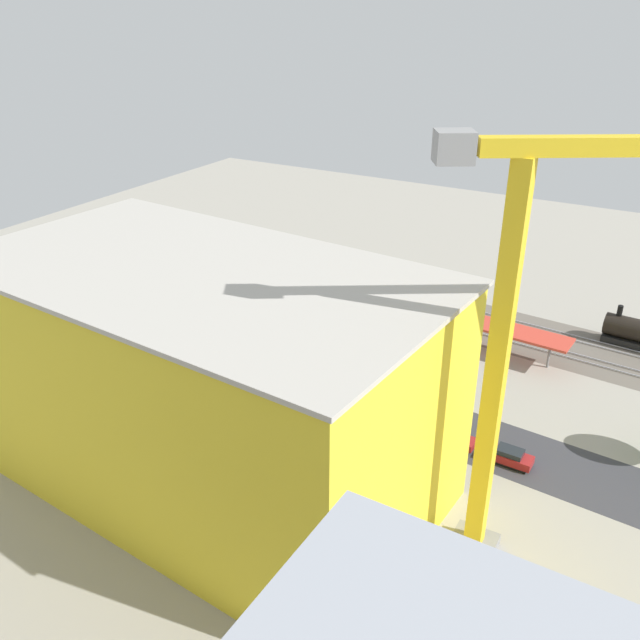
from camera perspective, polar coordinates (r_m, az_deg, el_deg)
ground_plane at (r=82.57m, az=4.96°, el=-4.73°), size 179.55×179.55×0.00m
rail_bed at (r=99.84m, az=10.11°, el=0.64°), size 112.91×21.94×0.01m
street_asphalt at (r=78.32m, az=3.22°, el=-6.51°), size 112.58×17.73×0.01m
track_rails at (r=99.76m, az=10.12°, el=0.74°), size 111.88×15.54×0.12m
platform_canopy_near at (r=93.79m, az=6.51°, el=1.66°), size 48.24×7.93×3.88m
parked_car_0 at (r=70.22m, az=15.84°, el=-11.17°), size 4.62×2.05×1.66m
parked_car_1 at (r=71.53m, az=11.35°, el=-9.88°), size 4.55×2.13×1.57m
parked_car_2 at (r=73.04m, az=6.20°, el=-8.62°), size 4.31×2.28×1.62m
parked_car_3 at (r=75.33m, az=1.87°, el=-7.27°), size 4.35×2.04×1.67m
construction_building at (r=61.29m, az=-9.67°, el=-5.29°), size 43.51×26.15×21.14m
construction_roof_slab at (r=56.54m, az=-10.47°, el=4.09°), size 44.16×26.80×0.40m
tower_crane at (r=49.46m, az=17.50°, el=-1.08°), size 23.30×15.13×34.55m
box_truck_0 at (r=75.80m, az=1.90°, el=-6.23°), size 8.60×3.61×3.30m
box_truck_1 at (r=83.83m, az=-8.55°, el=-3.17°), size 9.32×3.62×3.22m
box_truck_2 at (r=77.10m, az=-0.34°, el=-5.55°), size 9.61×3.52×3.50m
street_tree_0 at (r=78.26m, az=5.63°, el=-1.88°), size 5.05×5.05×8.18m
street_tree_2 at (r=95.24m, az=-11.29°, el=2.05°), size 4.91×4.91×6.69m
street_tree_3 at (r=88.39m, az=-6.90°, el=1.10°), size 5.65×5.65×7.97m
traffic_light at (r=80.51m, az=3.85°, el=-1.79°), size 0.50×0.36×6.99m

